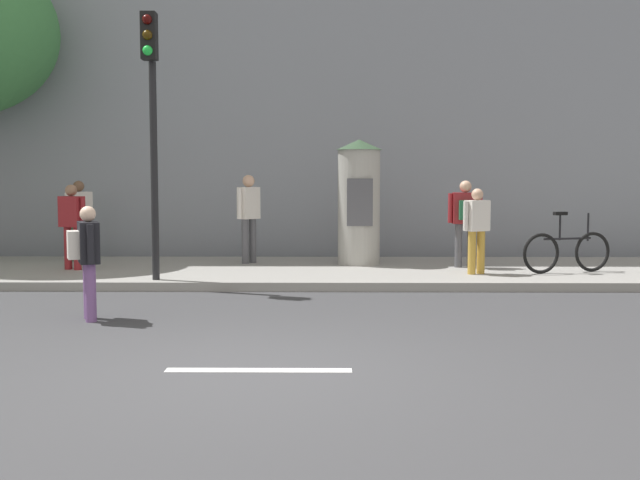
{
  "coord_description": "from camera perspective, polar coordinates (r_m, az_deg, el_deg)",
  "views": [
    {
      "loc": [
        0.66,
        -7.21,
        1.87
      ],
      "look_at": [
        0.57,
        2.0,
        1.1
      ],
      "focal_mm": 42.84,
      "sensor_mm": 36.0,
      "label": 1
    }
  ],
  "objects": [
    {
      "name": "poster_column",
      "position": [
        14.89,
        2.93,
        2.92
      ],
      "size": [
        0.9,
        0.9,
        2.43
      ],
      "color": "#9E9B93",
      "rests_on": "sidewalk_curb"
    },
    {
      "name": "sidewalk_curb",
      "position": [
        14.34,
        -2.1,
        -2.39
      ],
      "size": [
        36.0,
        4.0,
        0.15
      ],
      "primitive_type": "cube",
      "color": "gray",
      "rests_on": "ground_plane"
    },
    {
      "name": "pedestrian_tallest",
      "position": [
        14.71,
        -18.05,
        1.41
      ],
      "size": [
        0.57,
        0.39,
        1.57
      ],
      "color": "maroon",
      "rests_on": "sidewalk_curb"
    },
    {
      "name": "bicycle_leaning",
      "position": [
        14.26,
        17.97,
        -0.79
      ],
      "size": [
        1.71,
        0.57,
        1.09
      ],
      "color": "black",
      "rests_on": "sidewalk_curb"
    },
    {
      "name": "building_backdrop",
      "position": [
        19.62,
        -1.45,
        16.39
      ],
      "size": [
        36.0,
        5.0,
        11.63
      ],
      "primitive_type": "cube",
      "color": "gray",
      "rests_on": "ground_plane"
    },
    {
      "name": "ground_plane",
      "position": [
        7.48,
        -4.61,
        -9.69
      ],
      "size": [
        80.0,
        80.0,
        0.0
      ],
      "primitive_type": "plane",
      "color": "#38383A"
    },
    {
      "name": "pedestrian_in_dark_shirt",
      "position": [
        10.29,
        -17.02,
        -0.89
      ],
      "size": [
        0.5,
        0.63,
        1.49
      ],
      "color": "#724C84",
      "rests_on": "ground_plane"
    },
    {
      "name": "pedestrian_near_pole",
      "position": [
        16.24,
        -17.54,
        1.89
      ],
      "size": [
        0.47,
        0.56,
        1.63
      ],
      "color": "#1E5938",
      "rests_on": "sidewalk_curb"
    },
    {
      "name": "pedestrian_with_bag",
      "position": [
        15.07,
        -5.35,
        2.13
      ],
      "size": [
        0.45,
        0.48,
        1.74
      ],
      "color": "#4C4C51",
      "rests_on": "sidewalk_curb"
    },
    {
      "name": "pedestrian_in_red_top",
      "position": [
        13.64,
        11.64,
        1.1
      ],
      "size": [
        0.52,
        0.39,
        1.5
      ],
      "color": "#B78C33",
      "rests_on": "sidewalk_curb"
    },
    {
      "name": "traffic_light",
      "position": [
        12.83,
        -12.48,
        10.0
      ],
      "size": [
        0.24,
        0.45,
        4.32
      ],
      "color": "black",
      "rests_on": "sidewalk_curb"
    },
    {
      "name": "pedestrian_with_backpack",
      "position": [
        14.58,
        10.8,
        1.8
      ],
      "size": [
        0.64,
        0.39,
        1.64
      ],
      "color": "#4C4C51",
      "rests_on": "sidewalk_curb"
    },
    {
      "name": "lane_markings",
      "position": [
        7.48,
        -4.61,
        -9.66
      ],
      "size": [
        25.8,
        0.16,
        0.01
      ],
      "color": "silver",
      "rests_on": "ground_plane"
    }
  ]
}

